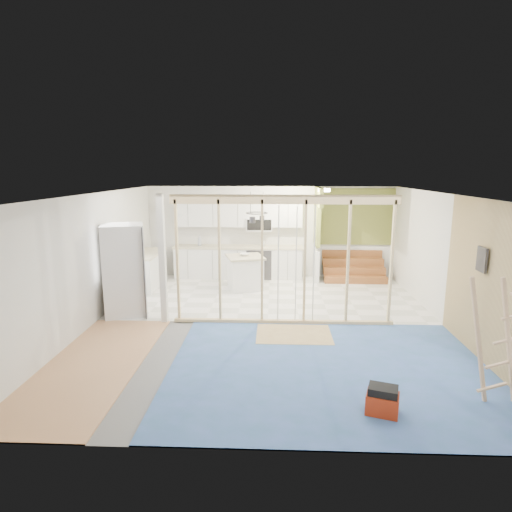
{
  "coord_description": "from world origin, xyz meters",
  "views": [
    {
      "loc": [
        0.11,
        -8.21,
        3.05
      ],
      "look_at": [
        -0.26,
        0.6,
        1.27
      ],
      "focal_mm": 30.0,
      "sensor_mm": 36.0,
      "label": 1
    }
  ],
  "objects_px": {
    "island": "(245,273)",
    "toolbox": "(382,401)",
    "fridge": "(125,270)",
    "ladder": "(497,341)"
  },
  "relations": [
    {
      "from": "island",
      "to": "toolbox",
      "type": "height_order",
      "value": "island"
    },
    {
      "from": "island",
      "to": "toolbox",
      "type": "distance_m",
      "value": 6.12
    },
    {
      "from": "toolbox",
      "to": "ladder",
      "type": "distance_m",
      "value": 1.69
    },
    {
      "from": "fridge",
      "to": "toolbox",
      "type": "bearing_deg",
      "value": -57.01
    },
    {
      "from": "island",
      "to": "toolbox",
      "type": "bearing_deg",
      "value": -86.06
    },
    {
      "from": "toolbox",
      "to": "island",
      "type": "bearing_deg",
      "value": 128.51
    },
    {
      "from": "fridge",
      "to": "island",
      "type": "bearing_deg",
      "value": 22.7
    },
    {
      "from": "toolbox",
      "to": "ladder",
      "type": "bearing_deg",
      "value": 29.96
    },
    {
      "from": "ladder",
      "to": "toolbox",
      "type": "bearing_deg",
      "value": -177.39
    },
    {
      "from": "fridge",
      "to": "toolbox",
      "type": "distance_m",
      "value": 5.88
    }
  ]
}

